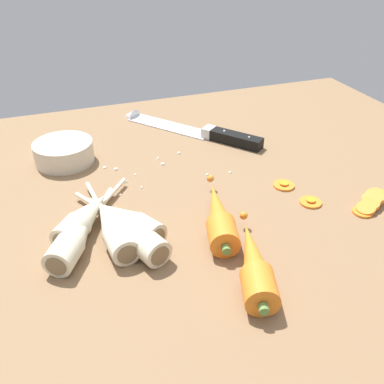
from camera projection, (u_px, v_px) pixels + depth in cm
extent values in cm
cube|color=brown|center=(188.00, 203.00, 73.18)|extent=(120.00, 90.00, 4.00)
cube|color=silver|center=(169.00, 126.00, 95.21)|extent=(15.86, 18.41, 0.50)
cone|color=silver|center=(130.00, 116.00, 100.19)|extent=(4.97, 4.81, 3.96)
cube|color=silver|center=(209.00, 132.00, 90.31)|extent=(3.55, 3.39, 2.20)
cube|color=black|center=(236.00, 139.00, 87.42)|extent=(9.02, 10.36, 2.20)
sphere|color=silver|center=(224.00, 131.00, 88.07)|extent=(0.50, 0.50, 0.50)
sphere|color=silver|center=(249.00, 137.00, 85.58)|extent=(0.50, 0.50, 0.50)
cylinder|color=orange|center=(223.00, 234.00, 59.38)|extent=(5.46, 6.24, 4.20)
cone|color=orange|center=(217.00, 208.00, 64.75)|extent=(7.24, 13.36, 3.99)
sphere|color=orange|center=(211.00, 179.00, 72.06)|extent=(1.20, 1.20, 1.20)
cylinder|color=#5B7F3D|center=(226.00, 250.00, 56.64)|extent=(1.42, 1.28, 1.20)
cylinder|color=orange|center=(259.00, 288.00, 50.68)|extent=(5.63, 6.27, 4.20)
cone|color=orange|center=(252.00, 254.00, 55.96)|extent=(7.74, 13.12, 3.99)
sphere|color=orange|center=(244.00, 216.00, 63.13)|extent=(1.20, 1.20, 1.20)
cylinder|color=#5B7F3D|center=(264.00, 309.00, 47.98)|extent=(1.45, 1.33, 1.20)
cylinder|color=beige|center=(64.00, 254.00, 56.01)|extent=(5.84, 6.13, 4.00)
cone|color=beige|center=(83.00, 224.00, 61.52)|extent=(7.52, 9.25, 3.80)
cylinder|color=beige|center=(101.00, 203.00, 67.65)|extent=(5.17, 8.31, 0.70)
cylinder|color=#7A6647|center=(56.00, 266.00, 54.03)|extent=(2.58, 1.65, 2.80)
cylinder|color=beige|center=(146.00, 231.00, 60.11)|extent=(5.62, 5.79, 4.00)
cone|color=beige|center=(118.00, 214.00, 63.55)|extent=(7.08, 8.71, 3.80)
cylinder|color=beige|center=(93.00, 204.00, 67.56)|extent=(4.66, 7.79, 0.70)
cylinder|color=#7A6647|center=(157.00, 238.00, 58.87)|extent=(2.60, 1.60, 2.80)
cylinder|color=beige|center=(121.00, 243.00, 57.85)|extent=(4.50, 5.41, 4.00)
cone|color=beige|center=(107.00, 216.00, 63.14)|extent=(4.71, 9.26, 3.80)
cylinder|color=beige|center=(95.00, 198.00, 69.05)|extent=(1.70, 9.66, 0.70)
cylinder|color=#7A6647|center=(127.00, 255.00, 55.95)|extent=(2.82, 0.59, 2.80)
cylinder|color=beige|center=(71.00, 233.00, 59.87)|extent=(5.89, 5.96, 4.00)
cone|color=beige|center=(93.00, 209.00, 64.81)|extent=(7.86, 8.56, 3.80)
cylinder|color=beige|center=(113.00, 192.00, 70.36)|extent=(5.82, 7.16, 0.70)
cylinder|color=#7A6647|center=(62.00, 242.00, 58.09)|extent=(2.39, 1.96, 2.80)
cylinder|color=beige|center=(150.00, 247.00, 57.17)|extent=(5.26, 5.50, 4.00)
cone|color=beige|center=(126.00, 226.00, 61.15)|extent=(6.23, 8.66, 3.80)
cylinder|color=beige|center=(104.00, 212.00, 65.71)|extent=(3.53, 8.21, 0.70)
cylinder|color=#7A6647|center=(160.00, 256.00, 55.74)|extent=(2.74, 1.23, 2.80)
cylinder|color=orange|center=(363.00, 211.00, 67.17)|extent=(3.15, 3.15, 0.70)
cylinder|color=orange|center=(366.00, 208.00, 67.33)|extent=(3.13, 3.02, 1.78)
cylinder|color=orange|center=(370.00, 204.00, 67.96)|extent=(3.02, 2.92, 1.68)
cylinder|color=orange|center=(372.00, 200.00, 68.54)|extent=(3.25, 3.12, 2.06)
cylinder|color=orange|center=(375.00, 196.00, 68.97)|extent=(3.40, 3.28, 2.00)
cylinder|color=orange|center=(284.00, 184.00, 73.91)|extent=(3.65, 3.65, 0.70)
cylinder|color=orange|center=(284.00, 183.00, 73.76)|extent=(1.53, 1.53, 0.16)
cylinder|color=orange|center=(311.00, 201.00, 69.51)|extent=(3.58, 3.58, 0.70)
cylinder|color=orange|center=(311.00, 200.00, 69.36)|extent=(1.51, 1.51, 0.16)
cylinder|color=beige|center=(64.00, 152.00, 80.58)|extent=(11.00, 11.00, 4.00)
cylinder|color=#ABA392|center=(64.00, 150.00, 80.33)|extent=(8.80, 8.80, 2.80)
sphere|color=silver|center=(141.00, 186.00, 73.53)|extent=(0.51, 0.51, 0.51)
sphere|color=silver|center=(112.00, 189.00, 73.05)|extent=(0.41, 0.41, 0.41)
sphere|color=silver|center=(230.00, 171.00, 77.88)|extent=(0.58, 0.58, 0.58)
sphere|color=silver|center=(116.00, 168.00, 78.75)|extent=(0.85, 0.85, 0.85)
sphere|color=silver|center=(163.00, 163.00, 80.41)|extent=(0.81, 0.81, 0.81)
sphere|color=silver|center=(207.00, 174.00, 77.22)|extent=(0.57, 0.57, 0.57)
sphere|color=silver|center=(120.00, 194.00, 71.51)|extent=(0.58, 0.58, 0.58)
sphere|color=silver|center=(105.00, 166.00, 79.29)|extent=(0.72, 0.72, 0.72)
sphere|color=silver|center=(135.00, 174.00, 77.22)|extent=(0.52, 0.52, 0.52)
sphere|color=silver|center=(179.00, 152.00, 84.29)|extent=(0.69, 0.69, 0.69)
sphere|color=silver|center=(158.00, 157.00, 82.52)|extent=(0.50, 0.50, 0.50)
sphere|color=silver|center=(125.00, 180.00, 75.05)|extent=(0.84, 0.84, 0.84)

